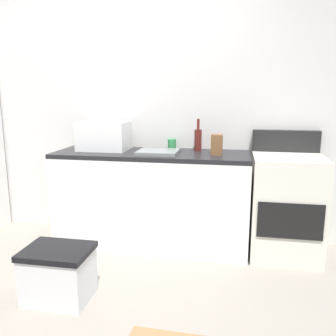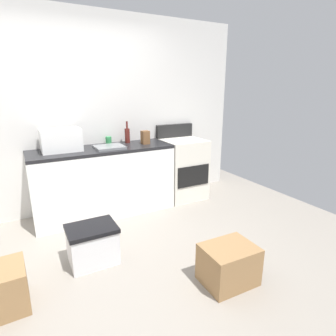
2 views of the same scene
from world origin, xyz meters
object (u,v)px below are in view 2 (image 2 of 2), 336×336
wine_bottle (127,135)px  storage_bin (93,244)px  stove_oven (182,168)px  knife_block (145,137)px  cardboard_box_medium (228,264)px  microwave (61,140)px  coffee_mug (109,140)px

wine_bottle → storage_bin: 1.70m
stove_oven → knife_block: size_ratio=6.11×
wine_bottle → storage_bin: bearing=-124.5°
stove_oven → cardboard_box_medium: bearing=-109.7°
stove_oven → cardboard_box_medium: stove_oven is taller
knife_block → microwave: bearing=175.2°
microwave → cardboard_box_medium: bearing=-62.8°
wine_bottle → coffee_mug: wine_bottle is taller
stove_oven → cardboard_box_medium: 2.05m
knife_block → storage_bin: knife_block is taller
stove_oven → wine_bottle: wine_bottle is taller
knife_block → storage_bin: 1.66m
microwave → wine_bottle: bearing=6.7°
wine_bottle → cardboard_box_medium: (0.12, -2.08, -0.84)m
coffee_mug → storage_bin: coffee_mug is taller
microwave → wine_bottle: 0.90m
cardboard_box_medium → storage_bin: storage_bin is taller
knife_block → storage_bin: (-1.03, -1.03, -0.80)m
wine_bottle → cardboard_box_medium: wine_bottle is taller
coffee_mug → cardboard_box_medium: coffee_mug is taller
coffee_mug → cardboard_box_medium: 2.29m
stove_oven → cardboard_box_medium: (-0.69, -1.91, -0.29)m
knife_block → coffee_mug: bearing=151.6°
microwave → knife_block: size_ratio=2.56×
stove_oven → knife_block: 0.81m
stove_oven → cardboard_box_medium: size_ratio=2.43×
cardboard_box_medium → storage_bin: (-0.96, 0.85, 0.02)m
microwave → wine_bottle: wine_bottle is taller
stove_oven → knife_block: stove_oven is taller
wine_bottle → coffee_mug: bearing=170.0°
knife_block → cardboard_box_medium: 2.05m
coffee_mug → cardboard_box_medium: size_ratio=0.22×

